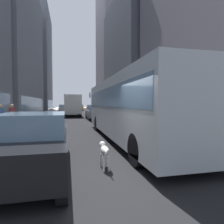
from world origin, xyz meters
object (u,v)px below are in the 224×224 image
Objects in this scene: car_red_coupe at (92,109)px; dalmatian_dog at (104,151)px; transit_bus at (129,105)px; car_silver_sedan at (63,108)px; pedestrian_in_coat at (1,119)px; car_grey_wagon at (95,113)px; pedestrian_with_handbag at (12,117)px; car_black_suv at (35,142)px; car_yellow_taxi at (79,107)px; box_truck at (72,105)px.

car_red_coupe is 32.95m from dalmatian_dog.
transit_bus is at bearing 62.71° from dalmatian_dog.
car_silver_sedan is 2.80× the size of pedestrian_in_coat.
car_grey_wagon is 4.68× the size of dalmatian_dog.
dalmatian_dog is at bearing -60.34° from pedestrian_with_handbag.
pedestrian_in_coat is at bearing 113.69° from car_black_suv.
pedestrian_with_handbag reaches higher than car_red_coupe.
dalmatian_dog is at bearing -54.37° from pedestrian_in_coat.
transit_bus is 2.44× the size of car_silver_sedan.
dalmatian_dog is (-2.10, -46.31, -0.31)m from car_yellow_taxi.
transit_bus is 2.42× the size of car_black_suv.
dalmatian_dog is at bearing -89.28° from box_truck.
transit_bus is at bearing -93.20° from car_red_coupe.
car_red_coupe is at bearing 83.55° from dalmatian_dog.
car_yellow_taxi is (-1.60, 13.57, 0.00)m from car_red_coupe.
car_silver_sedan is 4.92× the size of dalmatian_dog.
car_red_coupe is at bearing 80.25° from car_black_suv.
pedestrian_in_coat is at bearing -104.82° from pedestrian_with_handbag.
car_black_suv is 0.64× the size of box_truck.
car_black_suv and car_silver_sedan have the same top height.
dalmatian_dog is 8.94m from pedestrian_with_handbag.
car_red_coupe and car_silver_sedan have the same top height.
box_truck is at bearing 75.49° from pedestrian_in_coat.
car_grey_wagon is at bearing 55.79° from pedestrian_in_coat.
box_truck is at bearing 108.75° from car_grey_wagon.
transit_bus is at bearing 44.50° from car_black_suv.
pedestrian_with_handbag is at bearing -126.29° from car_grey_wagon.
transit_bus is 12.60m from car_grey_wagon.
car_red_coupe and car_yellow_taxi have the same top height.
pedestrian_in_coat reaches higher than car_red_coupe.
dalmatian_dog is (-2.10, -4.08, -1.26)m from transit_bus.
car_yellow_taxi is 39.10m from pedestrian_with_handbag.
car_grey_wagon is (4.00, -22.18, -0.00)m from car_silver_sedan.
transit_bus is 34.98m from car_silver_sedan.
transit_bus is at bearing -83.03° from box_truck.
car_black_suv is at bearing -94.95° from car_yellow_taxi.
pedestrian_with_handbag is at bearing -99.60° from car_yellow_taxi.
car_yellow_taxi is 22.74m from box_truck.
car_yellow_taxi is at bearing 61.91° from car_silver_sedan.
transit_bus reaches higher than car_red_coupe.
pedestrian_with_handbag reaches higher than car_grey_wagon.
car_silver_sedan is (-0.00, 38.67, 0.00)m from car_black_suv.
pedestrian_with_handbag is (-6.52, -8.88, 0.19)m from car_grey_wagon.
car_red_coupe is at bearing 72.13° from pedestrian_in_coat.
car_red_coupe is 27.47m from pedestrian_in_coat.
car_silver_sedan is 32.35m from pedestrian_in_coat.
transit_bus is 42.24m from car_yellow_taxi.
car_black_suv is 4.95× the size of dalmatian_dog.
transit_bus is 7.32m from pedestrian_in_coat.
car_grey_wagon is (0.00, -29.67, -0.00)m from car_yellow_taxi.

